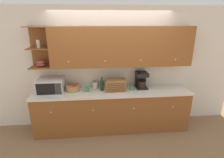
# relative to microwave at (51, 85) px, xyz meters

# --- Properties ---
(ground_plane) EXTENTS (24.00, 24.00, 0.00)m
(ground_plane) POSITION_rel_microwave_xyz_m (1.25, 0.25, -1.04)
(ground_plane) COLOR #896647
(wall_back) EXTENTS (5.66, 0.06, 2.60)m
(wall_back) POSITION_rel_microwave_xyz_m (1.25, 0.28, 0.26)
(wall_back) COLOR silver
(wall_back) RESTS_ON ground_plane
(counter_unit) EXTENTS (3.28, 0.62, 0.90)m
(counter_unit) POSITION_rel_microwave_xyz_m (1.25, -0.05, -0.59)
(counter_unit) COLOR brown
(counter_unit) RESTS_ON ground_plane
(backsplash_panel) EXTENTS (3.26, 0.01, 0.51)m
(backsplash_panel) POSITION_rel_microwave_xyz_m (1.25, 0.24, 0.11)
(backsplash_panel) COLOR silver
(backsplash_panel) RESTS_ON counter_unit
(upper_cabinets) EXTENTS (3.26, 0.37, 0.79)m
(upper_cabinets) POSITION_rel_microwave_xyz_m (1.42, 0.07, 0.76)
(upper_cabinets) COLOR brown
(upper_cabinets) RESTS_ON backsplash_panel
(microwave) EXTENTS (0.51, 0.42, 0.29)m
(microwave) POSITION_rel_microwave_xyz_m (0.00, 0.00, 0.00)
(microwave) COLOR silver
(microwave) RESTS_ON counter_unit
(fruit_basket) EXTENTS (0.30, 0.30, 0.17)m
(fruit_basket) POSITION_rel_microwave_xyz_m (0.43, 0.04, -0.08)
(fruit_basket) COLOR #A87F4C
(fruit_basket) RESTS_ON counter_unit
(mug_blue_second) EXTENTS (0.09, 0.08, 0.10)m
(mug_blue_second) POSITION_rel_microwave_xyz_m (0.72, -0.05, -0.10)
(mug_blue_second) COLOR #4C845B
(mug_blue_second) RESTS_ON counter_unit
(storage_canister) EXTENTS (0.14, 0.14, 0.15)m
(storage_canister) POSITION_rel_microwave_xyz_m (0.90, 0.15, -0.07)
(storage_canister) COLOR silver
(storage_canister) RESTS_ON counter_unit
(wine_bottle) EXTENTS (0.07, 0.07, 0.29)m
(wine_bottle) POSITION_rel_microwave_xyz_m (1.04, 0.00, -0.01)
(wine_bottle) COLOR #19381E
(wine_bottle) RESTS_ON counter_unit
(bread_box) EXTENTS (0.41, 0.25, 0.24)m
(bread_box) POSITION_rel_microwave_xyz_m (1.32, -0.04, -0.02)
(bread_box) COLOR #996033
(bread_box) RESTS_ON counter_unit
(mug) EXTENTS (0.10, 0.09, 0.09)m
(mug) POSITION_rel_microwave_xyz_m (1.67, -0.03, -0.10)
(mug) COLOR #4C845B
(mug) RESTS_ON counter_unit
(coffee_maker) EXTENTS (0.24, 0.27, 0.35)m
(coffee_maker) POSITION_rel_microwave_xyz_m (1.90, 0.08, 0.04)
(coffee_maker) COLOR black
(coffee_maker) RESTS_ON counter_unit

